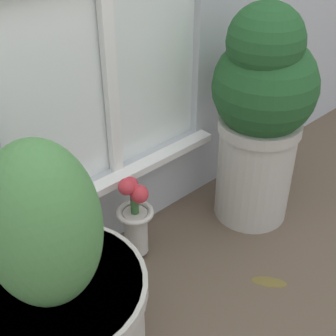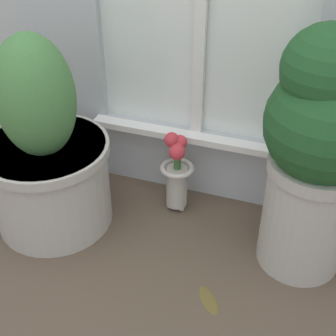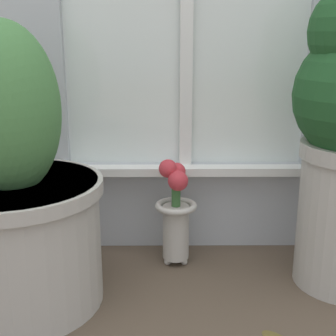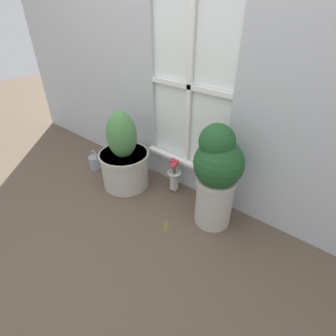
{
  "view_description": "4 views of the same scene",
  "coord_description": "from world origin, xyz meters",
  "px_view_note": "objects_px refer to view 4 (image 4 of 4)",
  "views": [
    {
      "loc": [
        -0.71,
        -0.48,
        1.12
      ],
      "look_at": [
        0.05,
        0.35,
        0.34
      ],
      "focal_mm": 50.0,
      "sensor_mm": 36.0,
      "label": 1
    },
    {
      "loc": [
        0.37,
        -0.85,
        1.13
      ],
      "look_at": [
        -0.02,
        0.29,
        0.27
      ],
      "focal_mm": 50.0,
      "sensor_mm": 36.0,
      "label": 2
    },
    {
      "loc": [
        -0.06,
        -0.82,
        0.65
      ],
      "look_at": [
        -0.05,
        0.35,
        0.31
      ],
      "focal_mm": 50.0,
      "sensor_mm": 36.0,
      "label": 3
    },
    {
      "loc": [
        1.08,
        -1.02,
        1.4
      ],
      "look_at": [
        -0.03,
        0.33,
        0.27
      ],
      "focal_mm": 28.0,
      "sensor_mm": 36.0,
      "label": 4
    }
  ],
  "objects_px": {
    "flower_vase": "(174,174)",
    "watering_can": "(95,162)",
    "potted_plant_right": "(217,174)",
    "potted_plant_left": "(124,158)"
  },
  "relations": [
    {
      "from": "potted_plant_right",
      "to": "watering_can",
      "type": "bearing_deg",
      "value": -175.37
    },
    {
      "from": "potted_plant_left",
      "to": "potted_plant_right",
      "type": "xyz_separation_m",
      "value": [
        0.83,
        0.09,
        0.15
      ]
    },
    {
      "from": "potted_plant_right",
      "to": "flower_vase",
      "type": "relative_size",
      "value": 2.47
    },
    {
      "from": "flower_vase",
      "to": "watering_can",
      "type": "height_order",
      "value": "flower_vase"
    },
    {
      "from": "potted_plant_right",
      "to": "watering_can",
      "type": "relative_size",
      "value": 3.66
    },
    {
      "from": "potted_plant_left",
      "to": "potted_plant_right",
      "type": "height_order",
      "value": "potted_plant_right"
    },
    {
      "from": "potted_plant_right",
      "to": "flower_vase",
      "type": "height_order",
      "value": "potted_plant_right"
    },
    {
      "from": "potted_plant_right",
      "to": "flower_vase",
      "type": "bearing_deg",
      "value": 166.11
    },
    {
      "from": "potted_plant_left",
      "to": "watering_can",
      "type": "xyz_separation_m",
      "value": [
        -0.42,
        -0.01,
        -0.2
      ]
    },
    {
      "from": "potted_plant_left",
      "to": "watering_can",
      "type": "relative_size",
      "value": 3.24
    }
  ]
}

